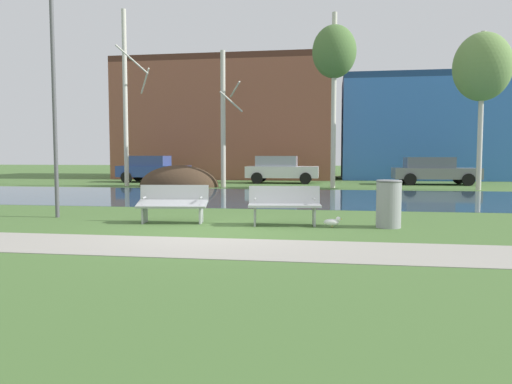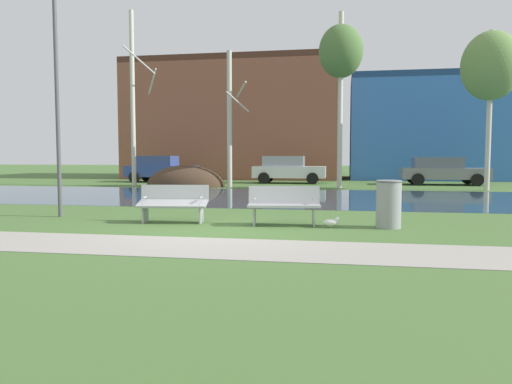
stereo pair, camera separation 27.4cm
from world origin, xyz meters
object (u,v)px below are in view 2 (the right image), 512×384
trash_bin (389,203)px  parked_van_nearest_blue (160,168)px  parked_hatch_third_grey (442,170)px  seagull (332,222)px  bench_right (284,204)px  streetlamp (56,59)px  bench_left (173,202)px  parked_sedan_second_white (288,169)px

trash_bin → parked_van_nearest_blue: (-11.74, 16.92, 0.28)m
trash_bin → parked_hatch_third_grey: size_ratio=0.23×
seagull → parked_hatch_third_grey: parked_hatch_third_grey is taller
bench_right → seagull: 1.14m
bench_right → streetlamp: streetlamp is taller
bench_left → seagull: bearing=-3.6°
bench_left → parked_van_nearest_blue: bearing=112.1°
bench_left → parked_hatch_third_grey: (9.02, 16.84, 0.31)m
streetlamp → parked_van_nearest_blue: bearing=102.6°
bench_right → parked_van_nearest_blue: bearing=119.2°
streetlamp → trash_bin: bearing=-3.8°
streetlamp → parked_sedan_second_white: bearing=76.5°
parked_van_nearest_blue → parked_hatch_third_grey: 15.91m
seagull → parked_sedan_second_white: (-2.92, 17.22, 0.67)m
bench_right → parked_hatch_third_grey: parked_hatch_third_grey is taller
bench_right → bench_left: bearing=180.0°
bench_right → streetlamp: bearing=174.6°
bench_left → seagull: size_ratio=4.18×
bench_left → bench_right: (2.59, 0.00, 0.00)m
bench_left → parked_sedan_second_white: size_ratio=0.41×
parked_sedan_second_white → parked_hatch_third_grey: bearing=-1.0°
bench_left → bench_right: 2.59m
parked_sedan_second_white → trash_bin: bearing=-76.4°
trash_bin → parked_sedan_second_white: parked_sedan_second_white is taller
bench_left → bench_right: same height
seagull → parked_hatch_third_grey: 17.91m
seagull → parked_hatch_third_grey: (5.37, 17.07, 0.65)m
bench_left → trash_bin: size_ratio=1.61×
bench_right → parked_sedan_second_white: size_ratio=0.41×
parked_van_nearest_blue → trash_bin: bearing=-55.3°
seagull → parked_van_nearest_blue: parked_van_nearest_blue is taller
bench_left → parked_hatch_third_grey: bearing=61.8°
trash_bin → parked_sedan_second_white: size_ratio=0.25×
bench_right → trash_bin: 2.26m
seagull → parked_van_nearest_blue: (-10.54, 17.16, 0.68)m
parked_sedan_second_white → parked_hatch_third_grey: (8.29, -0.15, -0.02)m
bench_right → parked_hatch_third_grey: size_ratio=0.37×
trash_bin → seagull: size_ratio=2.60×
trash_bin → parked_hatch_third_grey: (4.17, 16.83, 0.25)m
bench_right → parked_sedan_second_white: parked_sedan_second_white is taller
bench_right → seagull: size_ratio=4.18×
parked_van_nearest_blue → parked_hatch_third_grey: (15.91, -0.09, -0.03)m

